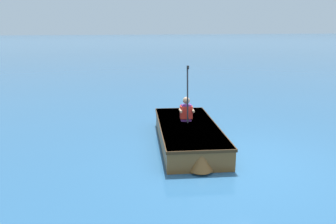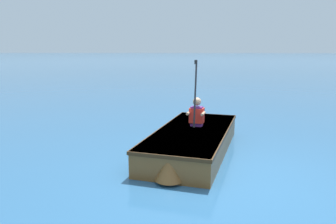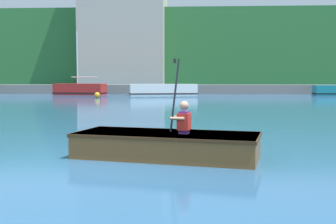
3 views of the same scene
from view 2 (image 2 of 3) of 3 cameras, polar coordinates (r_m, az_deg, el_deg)
name	(u,v)px [view 2 (image 2 of 3)]	position (r m, az deg, el deg)	size (l,w,h in m)	color
ground_plane	(225,178)	(5.47, 9.90, -11.20)	(300.00, 300.00, 0.00)	#28567F
rowboat_foreground	(192,140)	(6.55, 4.23, -4.90)	(3.66, 2.09, 0.46)	brown
person_paddler	(197,113)	(6.80, 5.01, -0.16)	(0.41, 0.41, 1.37)	#592672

